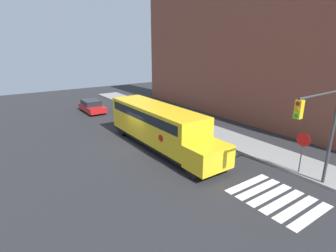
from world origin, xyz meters
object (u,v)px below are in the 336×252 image
at_px(school_bus, 158,124).
at_px(parked_car, 92,106).
at_px(traffic_light, 322,125).
at_px(stop_sign, 302,147).

height_order(school_bus, parked_car, school_bus).
bearing_deg(traffic_light, stop_sign, 137.09).
relative_size(school_bus, stop_sign, 4.41).
bearing_deg(traffic_light, school_bus, -162.66).
bearing_deg(school_bus, traffic_light, 17.34).
xyz_separation_m(school_bus, traffic_light, (9.80, 3.06, 1.88)).
bearing_deg(traffic_light, parked_car, -171.58).
bearing_deg(school_bus, parked_car, -178.44).
height_order(school_bus, stop_sign, school_bus).
relative_size(stop_sign, traffic_light, 0.48).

